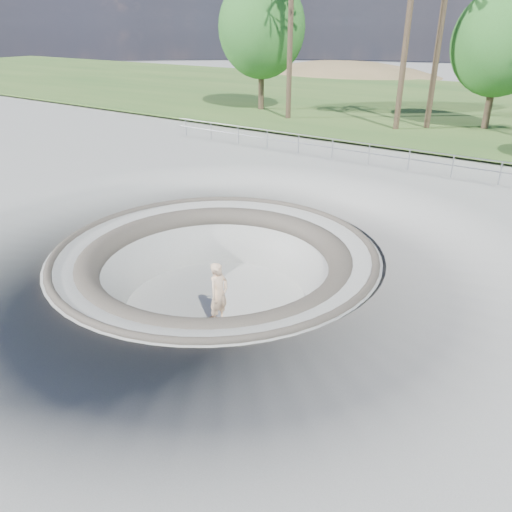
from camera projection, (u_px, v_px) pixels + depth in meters
The scene contains 8 objects.
ground at pixel (215, 250), 15.81m from camera, with size 180.00×180.00×0.00m, color #ACACA7.
skate_bowl at pixel (217, 300), 16.59m from camera, with size 14.00×14.00×4.10m.
grass_strip at pixel (476, 107), 40.98m from camera, with size 180.00×36.00×0.12m.
safety_railing at pixel (369, 154), 24.43m from camera, with size 25.00×0.06×1.03m.
skateboard at pixel (220, 323), 15.33m from camera, with size 0.93×0.41×0.09m.
skater at pixel (219, 294), 14.90m from camera, with size 0.73×0.48×2.01m, color beige.
bushy_tree_left at pixel (261, 28), 37.04m from camera, with size 6.66×6.06×9.61m.
bushy_tree_mid at pixel (501, 43), 30.20m from camera, with size 5.83×5.30×8.41m.
Camera 1 is at (9.26, -11.08, 6.57)m, focal length 35.00 mm.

